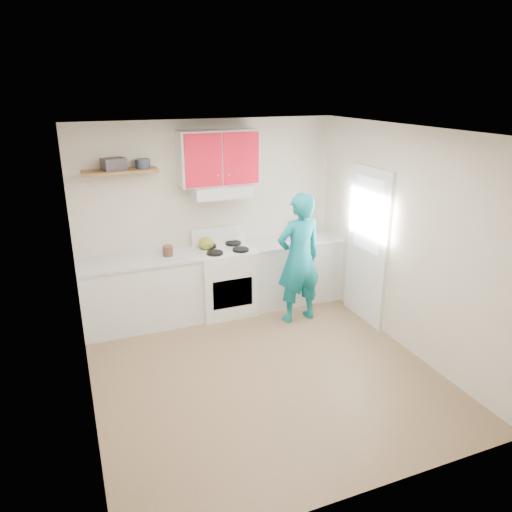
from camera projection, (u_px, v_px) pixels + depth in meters
name	position (u px, v px, depth m)	size (l,w,h in m)	color
floor	(262.00, 370.00, 5.43)	(3.80, 3.80, 0.00)	brown
ceiling	(263.00, 131.00, 4.57)	(3.60, 3.80, 0.04)	white
back_wall	(209.00, 217.00, 6.66)	(3.60, 0.04, 2.60)	beige
front_wall	(368.00, 348.00, 3.34)	(3.60, 0.04, 2.60)	beige
left_wall	(78.00, 286.00, 4.37)	(0.04, 3.80, 2.60)	beige
right_wall	(405.00, 241.00, 5.63)	(0.04, 3.80, 2.60)	beige
door	(367.00, 246.00, 6.33)	(0.05, 0.85, 2.05)	white
door_glass	(368.00, 215.00, 6.18)	(0.01, 0.55, 0.95)	white
counter_left	(141.00, 293.00, 6.32)	(1.52, 0.60, 0.90)	silver
counter_right	(292.00, 271.00, 7.08)	(1.32, 0.60, 0.90)	silver
stove	(225.00, 281.00, 6.69)	(0.76, 0.65, 0.92)	white
range_hood	(221.00, 191.00, 6.37)	(0.76, 0.44, 0.15)	silver
upper_cabinets	(218.00, 158.00, 6.28)	(1.02, 0.33, 0.70)	red
shelf	(120.00, 171.00, 5.89)	(0.90, 0.30, 0.04)	brown
books	(114.00, 164.00, 5.85)	(0.27, 0.20, 0.14)	#3F383C
tin	(143.00, 164.00, 5.97)	(0.18, 0.18, 0.11)	#333D4C
kettle	(206.00, 243.00, 6.51)	(0.21, 0.21, 0.18)	olive
crock	(168.00, 252.00, 6.25)	(0.13, 0.13, 0.16)	#4C2D21
cutting_board	(269.00, 245.00, 6.73)	(0.30, 0.22, 0.02)	olive
silicone_mat	(322.00, 238.00, 7.06)	(0.28, 0.23, 0.01)	#B11612
person	(299.00, 258.00, 6.32)	(0.64, 0.42, 1.75)	#0E7983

